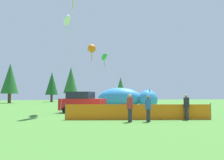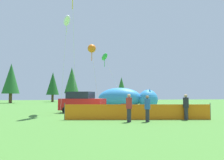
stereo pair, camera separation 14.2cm
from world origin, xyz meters
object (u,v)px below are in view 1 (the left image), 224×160
parked_car (82,102)px  kite_orange_flower (92,49)px  spectator_in_blue_shirt (148,107)px  spectator_in_yellow_shirt (186,106)px  kite_white_ghost (67,21)px  spectator_in_red_shirt (130,107)px  kite_green_fish (104,57)px  inflatable_cat (126,99)px  folding_chair (124,108)px

parked_car → kite_orange_flower: kite_orange_flower is taller
spectator_in_blue_shirt → spectator_in_yellow_shirt: 2.93m
spectator_in_blue_shirt → kite_white_ghost: bearing=123.0°
spectator_in_blue_shirt → spectator_in_red_shirt: spectator_in_red_shirt is taller
spectator_in_yellow_shirt → kite_white_ghost: bearing=137.8°
kite_green_fish → kite_orange_flower: 5.73m
inflatable_cat → parked_car: bearing=-116.6°
folding_chair → spectator_in_yellow_shirt: bearing=56.4°
parked_car → kite_white_ghost: bearing=-156.5°
spectator_in_blue_shirt → kite_orange_flower: 11.43m
spectator_in_red_shirt → spectator_in_yellow_shirt: bearing=6.6°
spectator_in_blue_shirt → kite_orange_flower: bearing=104.6°
parked_car → kite_green_fish: bearing=93.8°
inflatable_cat → kite_green_fish: bearing=153.3°
inflatable_cat → spectator_in_blue_shirt: 12.59m
kite_green_fish → kite_orange_flower: size_ratio=1.04×
parked_car → spectator_in_yellow_shirt: parked_car is taller
folding_chair → spectator_in_blue_shirt: bearing=23.9°
folding_chair → kite_green_fish: 11.69m
parked_car → kite_orange_flower: bearing=89.9°
inflatable_cat → kite_white_ghost: bearing=-123.8°
inflatable_cat → spectator_in_blue_shirt: inflatable_cat is taller
spectator_in_red_shirt → kite_white_ghost: size_ratio=0.19×
parked_car → inflatable_cat: inflatable_cat is taller
spectator_in_blue_shirt → parked_car: bearing=115.0°
inflatable_cat → spectator_in_red_shirt: size_ratio=4.21×
parked_car → folding_chair: 4.27m
folding_chair → kite_green_fish: bearing=-158.6°
kite_white_ghost → kite_orange_flower: (2.53, 1.91, -2.13)m
folding_chair → spectator_in_yellow_shirt: spectator_in_yellow_shirt is taller
parked_car → kite_orange_flower: (1.05, 2.01, 5.49)m
kite_orange_flower → parked_car: bearing=-117.5°
spectator_in_red_shirt → spectator_in_blue_shirt: bearing=-5.8°
kite_white_ghost → spectator_in_red_shirt: bearing=-62.8°
kite_white_ghost → kite_orange_flower: 3.82m
kite_white_ghost → folding_chair: bearing=-30.2°
folding_chair → kite_orange_flower: size_ratio=0.13×
kite_white_ghost → spectator_in_blue_shirt: bearing=-57.0°
folding_chair → inflatable_cat: 7.81m
spectator_in_blue_shirt → kite_white_ghost: (-5.04, 7.75, 7.70)m
folding_chair → spectator_in_red_shirt: bearing=10.9°
kite_green_fish → spectator_in_yellow_shirt: bearing=-77.4°
spectator_in_yellow_shirt → kite_white_ghost: kite_white_ghost is taller
spectator_in_red_shirt → spectator_in_yellow_shirt: (3.99, 0.46, -0.01)m
kite_orange_flower → spectator_in_red_shirt: bearing=-81.7°
spectator_in_red_shirt → kite_white_ghost: kite_white_ghost is taller
inflatable_cat → kite_orange_flower: kite_orange_flower is taller
kite_white_ghost → inflatable_cat: bearing=34.2°
inflatable_cat → spectator_in_red_shirt: bearing=-81.7°
spectator_in_red_shirt → kite_orange_flower: (-1.39, 9.55, 5.52)m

